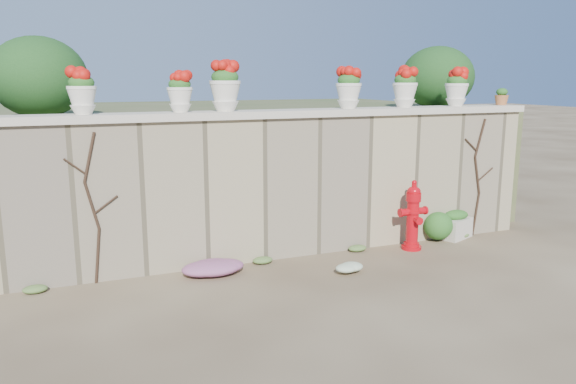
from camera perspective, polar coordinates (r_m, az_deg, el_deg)
name	(u,v)px	position (r m, az deg, el deg)	size (l,w,h in m)	color
ground	(345,297)	(6.78, 5.80, -10.53)	(80.00, 80.00, 0.00)	#4B3925
stone_wall	(288,187)	(8.07, -0.02, 0.52)	(8.00, 0.40, 2.00)	#968864
wall_cap	(288,113)	(7.94, -0.02, 7.98)	(8.10, 0.52, 0.10)	beige
raised_fill	(226,158)	(11.06, -6.28, 3.44)	(9.00, 6.00, 2.00)	#384C23
back_shrub_left	(38,77)	(8.54, -24.03, 10.62)	(1.30, 1.30, 1.10)	#143814
back_shrub_right	(437,77)	(10.66, 14.94, 11.19)	(1.30, 1.30, 1.10)	#143814
vine_left	(93,206)	(7.29, -19.19, -1.39)	(0.60, 0.04, 1.91)	black
vine_right	(478,176)	(9.57, 18.72, 1.59)	(0.60, 0.04, 1.91)	black
fire_hydrant	(413,215)	(8.59, 12.57, -2.31)	(0.45, 0.32, 1.05)	#B5060F
planter_box	(455,225)	(9.45, 16.65, -3.23)	(0.63, 0.51, 0.46)	beige
green_shrub	(441,222)	(9.26, 15.29, -3.00)	(0.60, 0.54, 0.57)	#1E5119
magenta_clump	(211,266)	(7.48, -7.82, -7.50)	(0.87, 0.58, 0.23)	#C928B0
white_flowers	(350,266)	(7.54, 6.30, -7.46)	(0.54, 0.43, 0.19)	white
urn_pot_0	(82,92)	(7.35, -20.21, 9.54)	(0.35, 0.35, 0.55)	silver
urn_pot_1	(180,92)	(7.49, -10.93, 9.92)	(0.33, 0.33, 0.52)	silver
urn_pot_2	(225,87)	(7.63, -6.41, 10.57)	(0.42, 0.42, 0.65)	silver
urn_pot_3	(349,88)	(8.33, 6.17, 10.43)	(0.38, 0.38, 0.59)	silver
urn_pot_4	(405,88)	(8.82, 11.79, 10.33)	(0.38, 0.38, 0.59)	silver
urn_pot_5	(457,88)	(9.39, 16.75, 10.09)	(0.37, 0.37, 0.57)	silver
terracotta_pot	(501,98)	(10.00, 20.87, 8.96)	(0.22, 0.22, 0.27)	#A96133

